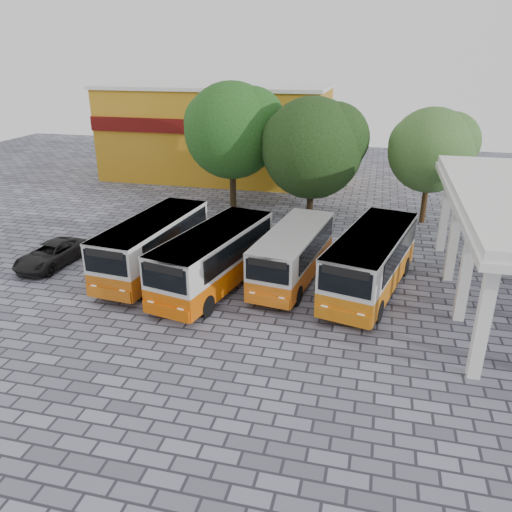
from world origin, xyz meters
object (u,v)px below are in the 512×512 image
(bus_centre_left, at_px, (214,256))
(bus_far_left, at_px, (153,243))
(parked_car, at_px, (51,254))
(bus_far_right, at_px, (371,259))
(bus_centre_right, at_px, (293,252))

(bus_centre_left, bearing_deg, bus_far_left, 176.78)
(bus_far_left, bearing_deg, parked_car, -170.86)
(bus_centre_left, xyz_separation_m, bus_far_right, (7.51, 1.39, 0.04))
(bus_centre_right, distance_m, bus_far_right, 3.92)
(bus_far_right, bearing_deg, bus_far_left, -164.66)
(bus_centre_left, relative_size, bus_centre_right, 1.11)
(bus_far_right, height_order, parked_car, bus_far_right)
(bus_far_right, bearing_deg, bus_centre_left, -156.15)
(bus_centre_left, distance_m, bus_centre_right, 4.06)
(bus_centre_right, bearing_deg, bus_far_left, -165.64)
(bus_far_left, distance_m, bus_far_right, 11.20)
(bus_centre_right, xyz_separation_m, bus_far_right, (3.89, -0.45, 0.19))
(bus_centre_left, xyz_separation_m, bus_centre_right, (3.61, 1.83, -0.15))
(parked_car, bearing_deg, bus_far_left, 8.10)
(bus_far_left, relative_size, bus_far_right, 0.95)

